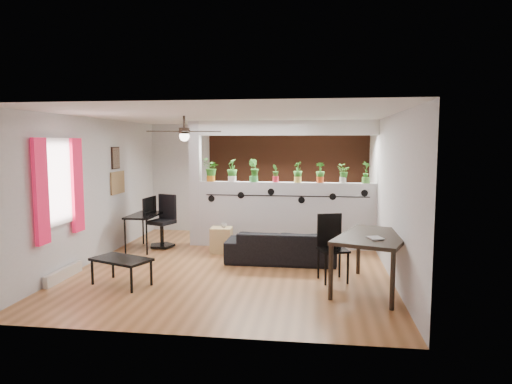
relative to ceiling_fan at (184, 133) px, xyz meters
name	(u,v)px	position (x,y,z in m)	size (l,w,h in m)	color
room_shell	(235,192)	(0.80, 0.30, -1.01)	(6.30, 7.10, 2.90)	#955C30
partition_wall	(286,215)	(1.60, 1.80, -1.64)	(3.60, 0.18, 1.35)	#BCBCC1
ceiling_header	(287,128)	(1.60, 1.80, 0.14)	(3.60, 0.18, 0.30)	silver
pier_column	(196,184)	(-0.31, 1.80, -1.01)	(0.22, 0.20, 2.60)	#BCBCC1
brick_panel	(291,179)	(1.60, 3.27, -1.01)	(3.90, 0.05, 2.60)	#B05633
vine_decal	(286,196)	(1.60, 1.70, -1.23)	(3.31, 0.01, 0.30)	black
window_assembly	(58,184)	(-1.76, -0.90, -0.81)	(0.09, 1.30, 1.55)	white
baseboard_heater	(64,274)	(-1.74, -0.90, -2.22)	(0.08, 1.00, 0.18)	silver
corkboard	(118,183)	(-1.78, 1.25, -0.96)	(0.03, 0.60, 0.45)	olive
framed_art	(116,158)	(-1.78, 1.20, -0.46)	(0.03, 0.34, 0.44)	#8C7259
ceiling_fan	(184,133)	(0.00, 0.00, 0.00)	(1.19, 1.19, 0.43)	black
potted_plant_0	(211,169)	(0.02, 1.80, -0.71)	(0.30, 0.32, 0.48)	orange
potted_plant_1	(232,170)	(0.47, 1.80, -0.72)	(0.28, 0.31, 0.47)	white
potted_plant_2	(254,170)	(0.92, 1.80, -0.71)	(0.30, 0.27, 0.47)	green
potted_plant_3	(276,173)	(1.37, 1.80, -0.77)	(0.16, 0.19, 0.36)	red
potted_plant_4	(298,171)	(1.83, 1.80, -0.74)	(0.25, 0.27, 0.42)	gold
potted_plant_5	(320,172)	(2.28, 1.80, -0.75)	(0.21, 0.17, 0.41)	#CB4817
potted_plant_6	(343,173)	(2.73, 1.80, -0.76)	(0.22, 0.19, 0.38)	silver
potted_plant_7	(366,171)	(3.18, 1.80, -0.73)	(0.29, 0.29, 0.44)	#468A32
sofa	(281,247)	(1.59, 0.61, -2.04)	(1.88, 0.74, 0.55)	black
cube_shelf	(221,240)	(0.36, 1.19, -2.07)	(0.41, 0.36, 0.50)	tan
cup	(224,225)	(0.41, 1.19, -1.77)	(0.11, 0.11, 0.09)	gray
computer_desk	(144,218)	(-1.23, 1.26, -1.67)	(0.53, 0.99, 0.72)	black
monitor	(147,209)	(-1.23, 1.41, -1.51)	(0.05, 0.32, 0.18)	black
office_chair	(163,225)	(-0.92, 1.49, -1.85)	(0.58, 0.58, 1.06)	black
dining_table	(374,241)	(3.05, -0.77, -1.58)	(1.37, 1.71, 0.82)	black
book	(370,238)	(2.95, -1.07, -1.49)	(0.18, 0.24, 0.02)	gray
folding_chair	(331,241)	(2.45, -0.34, -1.70)	(0.53, 0.53, 1.04)	black
coffee_table	(121,261)	(-0.70, -1.05, -1.95)	(1.01, 0.79, 0.41)	black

